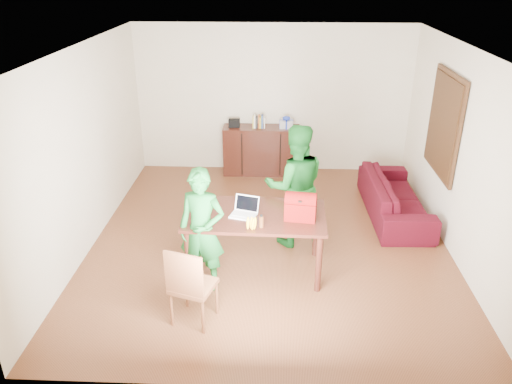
{
  "coord_description": "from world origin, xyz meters",
  "views": [
    {
      "loc": [
        0.08,
        -6.24,
        3.67
      ],
      "look_at": [
        -0.17,
        -0.56,
        1.02
      ],
      "focal_mm": 35.0,
      "sensor_mm": 36.0,
      "label": 1
    }
  ],
  "objects_px": {
    "table": "(255,221)",
    "chair": "(194,299)",
    "person_near": "(202,230)",
    "laptop": "(243,213)",
    "bottle": "(261,221)",
    "red_bag": "(300,209)",
    "person_far": "(295,186)",
    "sofa": "(395,197)"
  },
  "relations": [
    {
      "from": "table",
      "to": "laptop",
      "type": "distance_m",
      "value": 0.22
    },
    {
      "from": "person_far",
      "to": "bottle",
      "type": "distance_m",
      "value": 1.15
    },
    {
      "from": "table",
      "to": "person_near",
      "type": "height_order",
      "value": "person_near"
    },
    {
      "from": "sofa",
      "to": "person_near",
      "type": "bearing_deg",
      "value": 125.16
    },
    {
      "from": "laptop",
      "to": "bottle",
      "type": "height_order",
      "value": "laptop"
    },
    {
      "from": "table",
      "to": "sofa",
      "type": "bearing_deg",
      "value": 39.4
    },
    {
      "from": "person_near",
      "to": "bottle",
      "type": "bearing_deg",
      "value": 13.55
    },
    {
      "from": "chair",
      "to": "red_bag",
      "type": "relative_size",
      "value": 2.6
    },
    {
      "from": "red_bag",
      "to": "laptop",
      "type": "bearing_deg",
      "value": -175.21
    },
    {
      "from": "person_near",
      "to": "bottle",
      "type": "height_order",
      "value": "person_near"
    },
    {
      "from": "person_far",
      "to": "red_bag",
      "type": "distance_m",
      "value": 0.85
    },
    {
      "from": "sofa",
      "to": "person_far",
      "type": "bearing_deg",
      "value": 118.32
    },
    {
      "from": "person_near",
      "to": "laptop",
      "type": "height_order",
      "value": "person_near"
    },
    {
      "from": "table",
      "to": "person_far",
      "type": "xyz_separation_m",
      "value": [
        0.51,
        0.74,
        0.16
      ]
    },
    {
      "from": "laptop",
      "to": "red_bag",
      "type": "bearing_deg",
      "value": 13.04
    },
    {
      "from": "chair",
      "to": "bottle",
      "type": "relative_size",
      "value": 5.94
    },
    {
      "from": "chair",
      "to": "red_bag",
      "type": "xyz_separation_m",
      "value": [
        1.19,
        0.94,
        0.67
      ]
    },
    {
      "from": "person_far",
      "to": "sofa",
      "type": "relative_size",
      "value": 0.85
    },
    {
      "from": "laptop",
      "to": "sofa",
      "type": "relative_size",
      "value": 0.17
    },
    {
      "from": "person_near",
      "to": "person_far",
      "type": "bearing_deg",
      "value": 54.96
    },
    {
      "from": "chair",
      "to": "bottle",
      "type": "height_order",
      "value": "bottle"
    },
    {
      "from": "laptop",
      "to": "red_bag",
      "type": "relative_size",
      "value": 0.96
    },
    {
      "from": "table",
      "to": "chair",
      "type": "distance_m",
      "value": 1.29
    },
    {
      "from": "chair",
      "to": "sofa",
      "type": "xyz_separation_m",
      "value": [
        2.75,
        2.69,
        0.02
      ]
    },
    {
      "from": "red_bag",
      "to": "person_far",
      "type": "bearing_deg",
      "value": 100.5
    },
    {
      "from": "chair",
      "to": "sofa",
      "type": "bearing_deg",
      "value": 62.11
    },
    {
      "from": "chair",
      "to": "laptop",
      "type": "xyz_separation_m",
      "value": [
        0.49,
        0.97,
        0.58
      ]
    },
    {
      "from": "table",
      "to": "bottle",
      "type": "xyz_separation_m",
      "value": [
        0.09,
        -0.34,
        0.19
      ]
    },
    {
      "from": "chair",
      "to": "person_far",
      "type": "distance_m",
      "value": 2.2
    },
    {
      "from": "table",
      "to": "person_near",
      "type": "bearing_deg",
      "value": -147.26
    },
    {
      "from": "laptop",
      "to": "sofa",
      "type": "xyz_separation_m",
      "value": [
        2.26,
        1.72,
        -0.56
      ]
    },
    {
      "from": "person_near",
      "to": "sofa",
      "type": "bearing_deg",
      "value": 46.96
    },
    {
      "from": "person_near",
      "to": "laptop",
      "type": "xyz_separation_m",
      "value": [
        0.47,
        0.3,
        0.08
      ]
    },
    {
      "from": "bottle",
      "to": "person_far",
      "type": "bearing_deg",
      "value": 68.31
    },
    {
      "from": "person_far",
      "to": "person_near",
      "type": "bearing_deg",
      "value": 37.0
    },
    {
      "from": "table",
      "to": "person_far",
      "type": "bearing_deg",
      "value": 56.59
    },
    {
      "from": "person_near",
      "to": "laptop",
      "type": "bearing_deg",
      "value": 43.42
    },
    {
      "from": "person_near",
      "to": "person_far",
      "type": "distance_m",
      "value": 1.58
    },
    {
      "from": "red_bag",
      "to": "table",
      "type": "bearing_deg",
      "value": 176.95
    },
    {
      "from": "chair",
      "to": "sofa",
      "type": "height_order",
      "value": "chair"
    },
    {
      "from": "person_near",
      "to": "laptop",
      "type": "distance_m",
      "value": 0.57
    },
    {
      "from": "table",
      "to": "bottle",
      "type": "relative_size",
      "value": 10.83
    }
  ]
}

